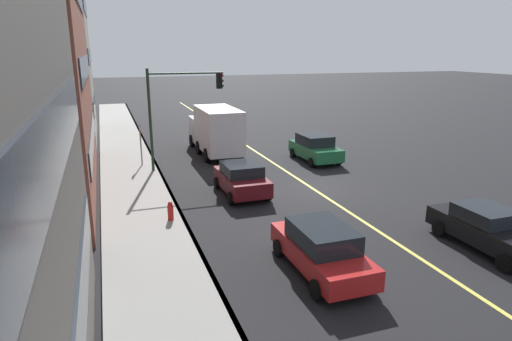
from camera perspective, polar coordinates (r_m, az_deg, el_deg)
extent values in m
plane|color=black|center=(23.09, 7.10, -2.19)|extent=(200.00, 200.00, 0.00)
cube|color=gray|center=(20.90, -14.82, -4.28)|extent=(80.00, 3.32, 0.15)
cube|color=slate|center=(21.05, -10.53, -3.88)|extent=(80.00, 0.16, 0.15)
cube|color=#D8CC4C|center=(23.09, 7.10, -2.18)|extent=(80.00, 0.16, 0.01)
cube|color=#262D38|center=(8.13, -21.74, -18.54)|extent=(11.10, 0.06, 1.10)
cube|color=#262D38|center=(6.94, -24.32, 3.93)|extent=(11.10, 0.06, 1.10)
cube|color=#262D38|center=(23.44, -20.40, 4.04)|extent=(12.52, 0.06, 1.10)
cube|color=#262D38|center=(23.07, -21.20, 12.29)|extent=(12.52, 0.06, 1.10)
cube|color=#9E9384|center=(37.64, -28.17, 18.39)|extent=(11.55, 8.62, 20.04)
cube|color=#262D38|center=(37.41, -20.16, 8.23)|extent=(9.70, 0.06, 1.10)
cube|color=#262D38|center=(37.19, -20.68, 13.69)|extent=(9.70, 0.06, 1.10)
cube|color=#262D38|center=(37.32, -21.23, 19.17)|extent=(9.70, 0.06, 1.10)
cube|color=red|center=(14.51, 8.37, -10.53)|extent=(4.41, 1.75, 0.65)
cube|color=black|center=(14.20, 8.57, -8.29)|extent=(2.32, 1.61, 0.64)
cylinder|color=black|center=(15.51, 2.97, -9.93)|extent=(0.60, 0.22, 0.60)
cylinder|color=black|center=(16.18, 8.68, -8.98)|extent=(0.60, 0.22, 0.60)
cylinder|color=black|center=(13.17, 7.86, -14.98)|extent=(0.60, 0.22, 0.60)
cylinder|color=black|center=(13.95, 14.34, -13.50)|extent=(0.60, 0.22, 0.60)
cube|color=#591116|center=(21.71, -1.89, -1.39)|extent=(3.94, 1.86, 0.72)
cube|color=black|center=(21.50, -1.87, 0.20)|extent=(2.03, 1.71, 0.54)
cylinder|color=black|center=(22.79, -5.03, -1.58)|extent=(0.60, 0.22, 0.60)
cylinder|color=black|center=(23.27, -0.69, -1.16)|extent=(0.60, 0.22, 0.60)
cylinder|color=black|center=(20.40, -3.24, -3.60)|extent=(0.60, 0.22, 0.60)
cylinder|color=black|center=(20.93, 1.56, -3.08)|extent=(0.60, 0.22, 0.60)
cube|color=#1E6038|center=(28.47, 7.65, 2.56)|extent=(4.25, 1.89, 0.74)
cube|color=black|center=(28.43, 7.58, 3.97)|extent=(2.26, 1.74, 0.64)
cylinder|color=black|center=(27.78, 10.61, 1.32)|extent=(0.60, 0.22, 0.60)
cylinder|color=black|center=(26.93, 7.19, 1.02)|extent=(0.60, 0.22, 0.60)
cylinder|color=black|center=(30.18, 8.01, 2.55)|extent=(0.60, 0.22, 0.60)
cylinder|color=black|center=(29.40, 4.79, 2.31)|extent=(0.60, 0.22, 0.60)
cube|color=black|center=(17.89, 27.91, -7.06)|extent=(4.55, 1.74, 0.69)
cube|color=black|center=(17.85, 27.56, -5.01)|extent=(1.88, 1.60, 0.50)
cylinder|color=black|center=(16.52, 29.47, -10.39)|extent=(0.60, 0.22, 0.60)
cylinder|color=black|center=(19.55, 26.35, -6.11)|extent=(0.60, 0.22, 0.60)
cylinder|color=black|center=(18.42, 22.57, -6.95)|extent=(0.60, 0.22, 0.60)
cube|color=silver|center=(32.79, -6.42, 5.43)|extent=(1.98, 2.29, 1.72)
cube|color=silver|center=(29.24, -4.88, 5.31)|extent=(4.93, 2.29, 2.77)
cylinder|color=black|center=(32.73, -8.25, 3.82)|extent=(0.90, 0.28, 0.90)
cylinder|color=black|center=(33.20, -4.53, 4.09)|extent=(0.90, 0.28, 0.90)
cylinder|color=black|center=(28.10, -6.35, 1.97)|extent=(0.90, 0.28, 0.90)
cylinder|color=black|center=(28.64, -2.08, 2.31)|extent=(0.90, 0.28, 0.90)
cylinder|color=black|center=(30.45, -7.39, 2.98)|extent=(0.90, 0.28, 0.90)
cylinder|color=black|center=(30.95, -3.42, 3.28)|extent=(0.90, 0.28, 0.90)
cylinder|color=#1E3823|center=(25.71, -13.47, 6.09)|extent=(0.16, 0.16, 5.92)
cylinder|color=#1E3823|center=(25.73, -8.99, 12.29)|extent=(0.10, 4.29, 0.10)
cube|color=black|center=(26.16, -4.78, 11.48)|extent=(0.28, 0.30, 0.90)
sphere|color=red|center=(26.18, -4.41, 12.15)|extent=(0.18, 0.18, 0.18)
sphere|color=#392905|center=(26.20, -4.39, 11.49)|extent=(0.18, 0.18, 0.18)
sphere|color=black|center=(26.22, -4.38, 10.84)|extent=(0.18, 0.18, 0.18)
cylinder|color=slate|center=(27.42, -14.63, 3.07)|extent=(0.08, 0.08, 2.62)
cube|color=white|center=(27.22, -14.83, 5.35)|extent=(0.60, 0.02, 0.20)
cube|color=#DB5919|center=(27.28, -14.78, 4.63)|extent=(0.44, 0.02, 0.28)
cylinder|color=red|center=(18.52, -10.96, -5.54)|extent=(0.24, 0.24, 0.80)
sphere|color=red|center=(18.37, -11.03, -4.26)|extent=(0.20, 0.20, 0.20)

